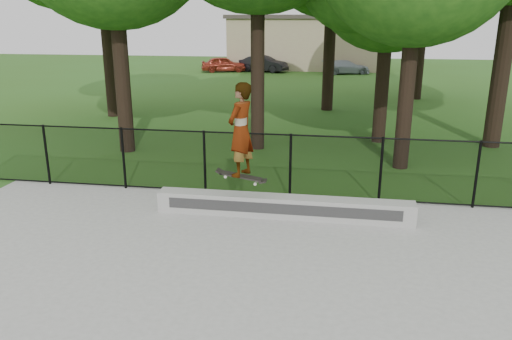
# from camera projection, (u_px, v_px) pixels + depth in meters

# --- Properties ---
(grind_ledge) EXTENTS (5.30, 0.40, 0.44)m
(grind_ledge) POSITION_uv_depth(u_px,v_px,m) (283.00, 207.00, 10.31)
(grind_ledge) COLOR #A8A8A3
(grind_ledge) RESTS_ON concrete_slab
(car_a) EXTENTS (3.72, 2.35, 1.19)m
(car_a) POSITION_uv_depth(u_px,v_px,m) (224.00, 64.00, 38.93)
(car_a) COLOR maroon
(car_a) RESTS_ON ground
(car_b) EXTENTS (3.66, 2.29, 1.25)m
(car_b) POSITION_uv_depth(u_px,v_px,m) (264.00, 64.00, 38.95)
(car_b) COLOR black
(car_b) RESTS_ON ground
(car_c) EXTENTS (3.50, 2.21, 1.02)m
(car_c) POSITION_uv_depth(u_px,v_px,m) (346.00, 67.00, 37.48)
(car_c) COLOR #919CA5
(car_c) RESTS_ON ground
(skater_airborne) EXTENTS (0.84, 0.79, 2.00)m
(skater_airborne) POSITION_uv_depth(u_px,v_px,m) (241.00, 131.00, 9.70)
(skater_airborne) COLOR black
(skater_airborne) RESTS_ON ground
(chainlink_fence) EXTENTS (16.06, 0.06, 1.50)m
(chainlink_fence) POSITION_uv_depth(u_px,v_px,m) (290.00, 166.00, 11.28)
(chainlink_fence) COLOR black
(chainlink_fence) RESTS_ON concrete_slab
(distant_building) EXTENTS (12.40, 6.40, 4.30)m
(distant_building) POSITION_uv_depth(u_px,v_px,m) (305.00, 42.00, 41.50)
(distant_building) COLOR tan
(distant_building) RESTS_ON ground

